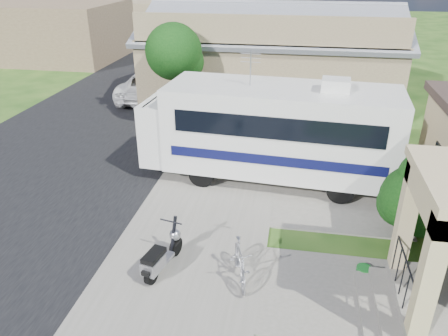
% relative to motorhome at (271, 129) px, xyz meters
% --- Properties ---
extents(ground, '(120.00, 120.00, 0.00)m').
position_rel_motorhome_xyz_m(ground, '(-0.72, -4.61, -1.83)').
color(ground, '#183D10').
extents(street_slab, '(9.00, 80.00, 0.02)m').
position_rel_motorhome_xyz_m(street_slab, '(-8.22, 5.39, -1.82)').
color(street_slab, black).
rests_on(street_slab, ground).
extents(sidewalk_slab, '(4.00, 80.00, 0.06)m').
position_rel_motorhome_xyz_m(sidewalk_slab, '(-1.72, 5.39, -1.80)').
color(sidewalk_slab, '#66645C').
rests_on(sidewalk_slab, ground).
extents(driveway_slab, '(7.00, 6.00, 0.05)m').
position_rel_motorhome_xyz_m(driveway_slab, '(0.78, -0.11, -1.81)').
color(driveway_slab, '#66645C').
rests_on(driveway_slab, ground).
extents(walk_slab, '(4.00, 3.00, 0.05)m').
position_rel_motorhome_xyz_m(walk_slab, '(2.28, -5.61, -1.81)').
color(walk_slab, '#66645C').
rests_on(walk_slab, ground).
extents(warehouse, '(12.50, 8.40, 5.04)m').
position_rel_motorhome_xyz_m(warehouse, '(-0.72, 9.35, 0.16)').
color(warehouse, '#736048').
rests_on(warehouse, ground).
extents(distant_bldg_far, '(10.00, 8.00, 4.00)m').
position_rel_motorhome_xyz_m(distant_bldg_far, '(-17.72, 17.39, 0.17)').
color(distant_bldg_far, brown).
rests_on(distant_bldg_far, ground).
extents(distant_bldg_near, '(8.00, 7.00, 3.20)m').
position_rel_motorhome_xyz_m(distant_bldg_near, '(-15.72, 29.39, -0.23)').
color(distant_bldg_near, '#736048').
rests_on(distant_bldg_near, ground).
extents(street_tree_a, '(2.44, 2.40, 4.58)m').
position_rel_motorhome_xyz_m(street_tree_a, '(-4.41, 4.44, 1.42)').
color(street_tree_a, '#302015').
rests_on(street_tree_a, ground).
extents(street_tree_b, '(2.44, 2.40, 4.73)m').
position_rel_motorhome_xyz_m(street_tree_b, '(-4.41, 14.44, 1.56)').
color(street_tree_b, '#302015').
rests_on(street_tree_b, ground).
extents(street_tree_c, '(2.44, 2.40, 4.42)m').
position_rel_motorhome_xyz_m(street_tree_c, '(-4.41, 23.44, 1.27)').
color(street_tree_c, '#302015').
rests_on(street_tree_c, ground).
extents(motorhome, '(8.49, 3.21, 4.27)m').
position_rel_motorhome_xyz_m(motorhome, '(0.00, 0.00, 0.00)').
color(motorhome, silver).
rests_on(motorhome, ground).
extents(shrub, '(2.02, 1.92, 2.47)m').
position_rel_motorhome_xyz_m(shrub, '(4.12, -2.81, -0.57)').
color(shrub, '#302015').
rests_on(shrub, ground).
extents(scooter, '(0.74, 1.69, 1.12)m').
position_rel_motorhome_xyz_m(scooter, '(-2.15, -5.53, -1.33)').
color(scooter, black).
rests_on(scooter, ground).
extents(bicycle, '(0.90, 1.72, 0.99)m').
position_rel_motorhome_xyz_m(bicycle, '(-0.24, -5.49, -1.34)').
color(bicycle, '#9A9AA1').
rests_on(bicycle, ground).
extents(pickup_truck, '(2.61, 5.66, 1.57)m').
position_rel_motorhome_xyz_m(pickup_truck, '(-6.99, 8.58, -1.05)').
color(pickup_truck, white).
rests_on(pickup_truck, ground).
extents(van, '(2.42, 5.87, 1.70)m').
position_rel_motorhome_xyz_m(van, '(-7.31, 15.23, -0.98)').
color(van, white).
rests_on(van, ground).
extents(garden_hose, '(0.36, 0.36, 0.16)m').
position_rel_motorhome_xyz_m(garden_hose, '(2.70, -4.71, -1.75)').
color(garden_hose, '#13611F').
rests_on(garden_hose, ground).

